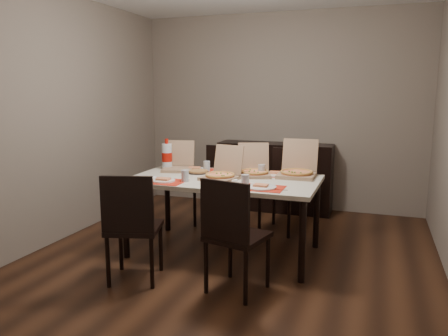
% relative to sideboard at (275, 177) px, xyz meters
% --- Properties ---
extents(ground, '(3.80, 4.00, 0.02)m').
position_rel_sideboard_xyz_m(ground, '(0.00, -1.78, -0.46)').
color(ground, '#3D2112').
rests_on(ground, ground).
extents(room_walls, '(3.84, 4.02, 2.62)m').
position_rel_sideboard_xyz_m(room_walls, '(0.00, -1.35, 1.28)').
color(room_walls, gray).
rests_on(room_walls, ground).
extents(sideboard, '(1.50, 0.40, 0.90)m').
position_rel_sideboard_xyz_m(sideboard, '(0.00, 0.00, 0.00)').
color(sideboard, black).
rests_on(sideboard, ground).
extents(dining_table, '(1.80, 1.00, 0.75)m').
position_rel_sideboard_xyz_m(dining_table, '(-0.11, -1.72, 0.23)').
color(dining_table, beige).
rests_on(dining_table, ground).
extents(chair_near_left, '(0.52, 0.52, 0.93)m').
position_rel_sideboard_xyz_m(chair_near_left, '(-0.60, -2.62, 0.06)').
color(chair_near_left, black).
rests_on(chair_near_left, ground).
extents(chair_near_right, '(0.51, 0.51, 0.93)m').
position_rel_sideboard_xyz_m(chair_near_right, '(0.25, -2.54, 0.06)').
color(chair_near_right, black).
rests_on(chair_near_right, ground).
extents(chair_far_left, '(0.46, 0.46, 0.93)m').
position_rel_sideboard_xyz_m(chair_far_left, '(-0.51, -0.82, 0.06)').
color(chair_far_left, black).
rests_on(chair_far_left, ground).
extents(chair_far_right, '(0.51, 0.51, 0.93)m').
position_rel_sideboard_xyz_m(chair_far_right, '(0.30, -0.80, 0.06)').
color(chair_far_right, black).
rests_on(chair_far_right, ground).
extents(setting_near_left, '(0.46, 0.30, 0.11)m').
position_rel_sideboard_xyz_m(setting_near_left, '(-0.56, -2.04, 0.32)').
color(setting_near_left, red).
rests_on(setting_near_left, dining_table).
extents(setting_near_right, '(0.44, 0.30, 0.11)m').
position_rel_sideboard_xyz_m(setting_near_right, '(0.30, -2.02, 0.32)').
color(setting_near_right, red).
rests_on(setting_near_right, dining_table).
extents(setting_far_left, '(0.45, 0.30, 0.11)m').
position_rel_sideboard_xyz_m(setting_far_left, '(-0.53, -1.42, 0.32)').
color(setting_far_left, red).
rests_on(setting_far_left, dining_table).
extents(setting_far_right, '(0.48, 0.30, 0.11)m').
position_rel_sideboard_xyz_m(setting_far_right, '(0.29, -1.41, 0.32)').
color(setting_far_right, red).
rests_on(setting_far_right, dining_table).
extents(napkin_loose, '(0.16, 0.16, 0.02)m').
position_rel_sideboard_xyz_m(napkin_loose, '(-0.01, -1.82, 0.31)').
color(napkin_loose, white).
rests_on(napkin_loose, dining_table).
extents(pizza_box_center, '(0.38, 0.41, 0.31)m').
position_rel_sideboard_xyz_m(pizza_box_center, '(-0.12, -1.76, 0.35)').
color(pizza_box_center, '#8F6E52').
rests_on(pizza_box_center, dining_table).
extents(pizza_box_right, '(0.35, 0.39, 0.36)m').
position_rel_sideboard_xyz_m(pizza_box_right, '(0.54, -1.40, 0.36)').
color(pizza_box_right, '#8F6E52').
rests_on(pizza_box_right, dining_table).
extents(pizza_box_left, '(0.37, 0.40, 0.30)m').
position_rel_sideboard_xyz_m(pizza_box_left, '(-0.71, -1.47, 0.36)').
color(pizza_box_left, '#8F6E52').
rests_on(pizza_box_left, dining_table).
extents(pizza_box_extra, '(0.41, 0.43, 0.31)m').
position_rel_sideboard_xyz_m(pizza_box_extra, '(0.13, -1.50, 0.35)').
color(pizza_box_extra, '#8F6E52').
rests_on(pizza_box_extra, dining_table).
extents(faina_plate, '(0.22, 0.22, 0.03)m').
position_rel_sideboard_xyz_m(faina_plate, '(-0.45, -1.56, 0.31)').
color(faina_plate, black).
rests_on(faina_plate, dining_table).
extents(dip_bowl, '(0.16, 0.16, 0.03)m').
position_rel_sideboard_xyz_m(dip_bowl, '(-0.04, -1.58, 0.32)').
color(dip_bowl, white).
rests_on(dip_bowl, dining_table).
extents(soda_bottle, '(0.11, 0.11, 0.33)m').
position_rel_sideboard_xyz_m(soda_bottle, '(-0.85, -1.46, 0.44)').
color(soda_bottle, silver).
rests_on(soda_bottle, dining_table).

